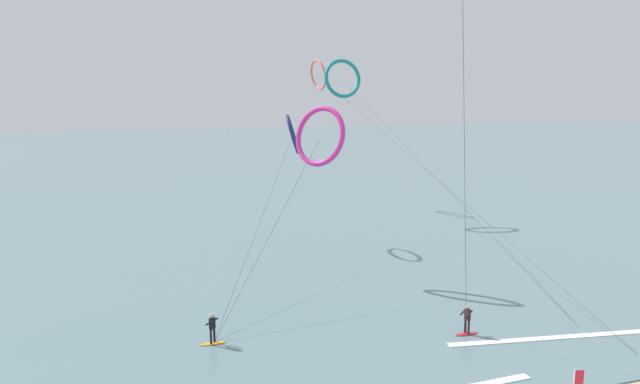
{
  "coord_description": "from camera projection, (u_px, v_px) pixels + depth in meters",
  "views": [
    {
      "loc": [
        -11.29,
        -14.12,
        13.44
      ],
      "look_at": [
        0.0,
        20.92,
        7.18
      ],
      "focal_mm": 33.16,
      "sensor_mm": 36.0,
      "label": 1
    }
  ],
  "objects": [
    {
      "name": "kite_magenta",
      "position": [
        320.0,
        136.0,
        42.38
      ],
      "size": [
        11.14,
        12.49,
        12.5
      ],
      "rotation": [
        0.0,
        0.0,
        5.28
      ],
      "color": "#CC288E",
      "rests_on": "ground"
    },
    {
      "name": "kite_teal",
      "position": [
        343.0,
        79.0,
        62.99
      ],
      "size": [
        4.29,
        35.26,
        16.95
      ],
      "rotation": [
        0.0,
        0.0,
        0.08
      ],
      "color": "teal",
      "rests_on": "ground"
    },
    {
      "name": "kite_navy",
      "position": [
        293.0,
        135.0,
        52.34
      ],
      "size": [
        11.24,
        22.45,
        11.51
      ],
      "rotation": [
        0.0,
        0.0,
        1.29
      ],
      "color": "navy",
      "rests_on": "ground"
    },
    {
      "name": "surfer_amber",
      "position": [
        212.0,
        331.0,
        31.57
      ],
      "size": [
        1.4,
        0.73,
        1.7
      ],
      "rotation": [
        0.0,
        0.0,
        0.76
      ],
      "color": "orange",
      "rests_on": "ground"
    },
    {
      "name": "kite_coral",
      "position": [
        319.0,
        75.0,
        70.31
      ],
      "size": [
        3.36,
        48.4,
        17.29
      ],
      "rotation": [
        0.0,
        0.0,
        1.75
      ],
      "color": "#EA7260",
      "rests_on": "ground"
    },
    {
      "name": "surfer_crimson",
      "position": [
        467.0,
        322.0,
        32.82
      ],
      "size": [
        1.4,
        0.63,
        1.7
      ],
      "rotation": [
        0.0,
        0.0,
        1.75
      ],
      "color": "red",
      "rests_on": "ground"
    },
    {
      "name": "wave_crest_far",
      "position": [
        604.0,
        335.0,
        32.92
      ],
      "size": [
        18.05,
        3.2,
        0.12
      ],
      "primitive_type": "cube",
      "rotation": [
        0.0,
        0.0,
        -0.15
      ],
      "color": "white",
      "rests_on": "ground"
    },
    {
      "name": "sea_water",
      "position": [
        190.0,
        160.0,
        118.3
      ],
      "size": [
        400.0,
        200.0,
        0.08
      ],
      "primitive_type": "cube",
      "color": "slate",
      "rests_on": "ground"
    }
  ]
}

